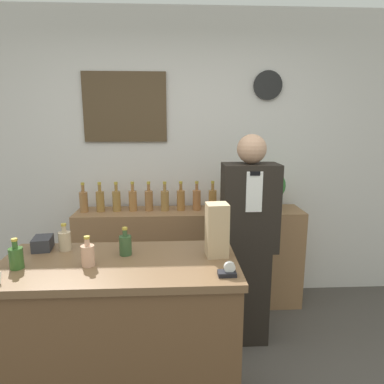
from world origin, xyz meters
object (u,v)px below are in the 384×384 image
at_px(shopkeeper, 248,242).
at_px(tape_dispenser, 228,271).
at_px(potted_plant, 269,187).
at_px(paper_bag, 217,230).

height_order(shopkeeper, tape_dispenser, shopkeeper).
bearing_deg(potted_plant, shopkeeper, -118.42).
relative_size(paper_bag, tape_dispenser, 3.37).
bearing_deg(shopkeeper, potted_plant, 61.58).
relative_size(potted_plant, tape_dispenser, 4.16).
xyz_separation_m(potted_plant, paper_bag, (-0.62, -1.18, -0.01)).
distance_m(shopkeeper, potted_plant, 0.70).
xyz_separation_m(potted_plant, tape_dispenser, (-0.60, -1.43, -0.13)).
height_order(shopkeeper, potted_plant, shopkeeper).
relative_size(potted_plant, paper_bag, 1.24).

